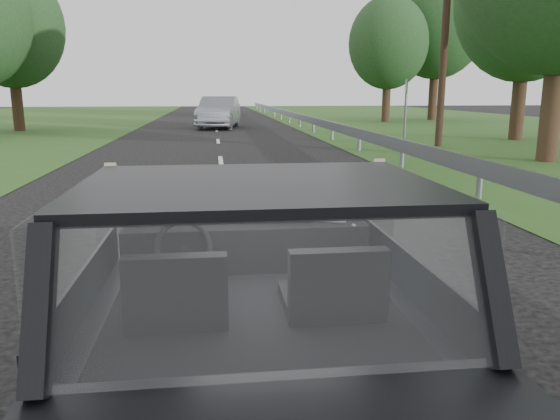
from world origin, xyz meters
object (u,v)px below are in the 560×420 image
object	(u,v)px
cat	(280,209)
highway_sign	(406,109)
subject_car	(253,294)
utility_pole	(445,33)
other_car	(219,112)

from	to	relation	value
cat	highway_sign	world-z (taller)	highway_sign
subject_car	utility_pole	bearing A→B (deg)	63.55
subject_car	cat	xyz separation A→B (m)	(0.23, 0.63, 0.35)
cat	other_car	xyz separation A→B (m)	(-0.08, 25.31, -0.27)
highway_sign	utility_pole	world-z (taller)	utility_pole
subject_car	cat	size ratio (longest dim) A/B	7.43
subject_car	highway_sign	xyz separation A→B (m)	(7.46, 18.36, 0.45)
cat	utility_pole	bearing A→B (deg)	77.43
subject_car	cat	distance (m)	0.76
other_car	cat	bearing A→B (deg)	-80.66
other_car	highway_sign	bearing A→B (deg)	-36.91
other_car	utility_pole	size ratio (longest dim) A/B	0.66
other_car	utility_pole	distance (m)	13.41
subject_car	cat	world-z (taller)	subject_car
cat	utility_pole	xyz separation A→B (m)	(7.30, 14.51, 2.67)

